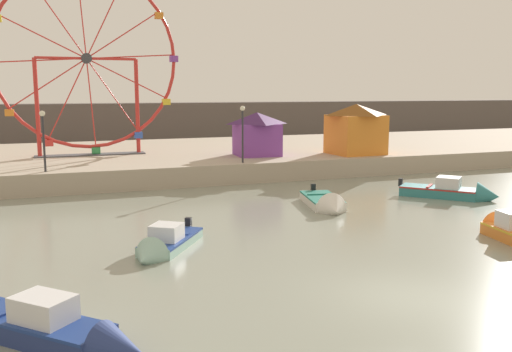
# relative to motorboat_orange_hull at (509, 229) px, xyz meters

# --- Properties ---
(ground_plane) EXTENTS (240.00, 240.00, 0.00)m
(ground_plane) POSITION_rel_motorboat_orange_hull_xyz_m (-7.63, -3.94, -0.34)
(ground_plane) COLOR gray
(quay_promenade) EXTENTS (110.00, 19.25, 1.26)m
(quay_promenade) POSITION_rel_motorboat_orange_hull_xyz_m (-7.63, 25.06, 0.29)
(quay_promenade) COLOR tan
(quay_promenade) RESTS_ON ground_plane
(distant_town_skyline) EXTENTS (140.00, 3.00, 4.40)m
(distant_town_skyline) POSITION_rel_motorboat_orange_hull_xyz_m (-7.63, 42.87, 1.86)
(distant_town_skyline) COLOR #564C47
(distant_town_skyline) RESTS_ON ground_plane
(motorboat_orange_hull) EXTENTS (1.94, 4.21, 1.53)m
(motorboat_orange_hull) POSITION_rel_motorboat_orange_hull_xyz_m (0.00, 0.00, 0.00)
(motorboat_orange_hull) COLOR orange
(motorboat_orange_hull) RESTS_ON ground_plane
(motorboat_teal_painted) EXTENTS (4.45, 4.72, 1.58)m
(motorboat_teal_painted) POSITION_rel_motorboat_orange_hull_xyz_m (3.55, 7.32, 0.02)
(motorboat_teal_painted) COLOR teal
(motorboat_teal_painted) RESTS_ON ground_plane
(motorboat_navy_blue) EXTENTS (4.77, 4.92, 1.42)m
(motorboat_navy_blue) POSITION_rel_motorboat_orange_hull_xyz_m (-16.97, -3.62, 0.02)
(motorboat_navy_blue) COLOR navy
(motorboat_navy_blue) RESTS_ON ground_plane
(motorboat_seafoam) EXTENTS (3.46, 4.20, 1.38)m
(motorboat_seafoam) POSITION_rel_motorboat_orange_hull_xyz_m (-13.22, 2.79, -0.07)
(motorboat_seafoam) COLOR #93BCAD
(motorboat_seafoam) RESTS_ON ground_plane
(motorboat_white_red_stripe) EXTENTS (2.38, 4.64, 1.44)m
(motorboat_white_red_stripe) POSITION_rel_motorboat_orange_hull_xyz_m (-4.23, 7.35, -0.09)
(motorboat_white_red_stripe) COLOR silver
(motorboat_white_red_stripe) RESTS_ON ground_plane
(ferris_wheel_red_frame) EXTENTS (12.61, 1.20, 12.79)m
(ferris_wheel_red_frame) POSITION_rel_motorboat_orange_hull_xyz_m (-14.17, 23.69, 7.35)
(ferris_wheel_red_frame) COLOR red
(ferris_wheel_red_frame) RESTS_ON quay_promenade
(carnival_booth_purple_stall) EXTENTS (3.32, 3.12, 2.99)m
(carnival_booth_purple_stall) POSITION_rel_motorboat_orange_hull_xyz_m (-3.33, 19.48, 2.48)
(carnival_booth_purple_stall) COLOR purple
(carnival_booth_purple_stall) RESTS_ON quay_promenade
(carnival_booth_orange_canopy) EXTENTS (3.93, 3.66, 3.54)m
(carnival_booth_orange_canopy) POSITION_rel_motorboat_orange_hull_xyz_m (3.57, 17.93, 2.76)
(carnival_booth_orange_canopy) COLOR orange
(carnival_booth_orange_canopy) RESTS_ON quay_promenade
(promenade_lamp_near) EXTENTS (0.32, 0.32, 3.55)m
(promenade_lamp_near) POSITION_rel_motorboat_orange_hull_xyz_m (-5.52, 16.19, 3.27)
(promenade_lamp_near) COLOR #2D2D33
(promenade_lamp_near) RESTS_ON quay_promenade
(promenade_lamp_far) EXTENTS (0.32, 0.32, 3.40)m
(promenade_lamp_far) POSITION_rel_motorboat_orange_hull_xyz_m (-17.13, 16.38, 3.19)
(promenade_lamp_far) COLOR #2D2D33
(promenade_lamp_far) RESTS_ON quay_promenade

